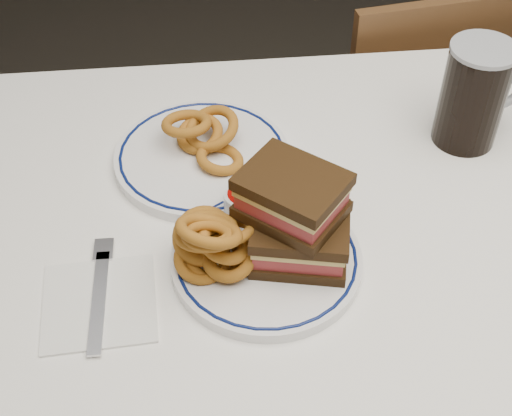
{
  "coord_description": "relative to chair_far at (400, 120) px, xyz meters",
  "views": [
    {
      "loc": [
        -0.27,
        -0.7,
        1.49
      ],
      "look_at": [
        -0.2,
        -0.02,
        0.81
      ],
      "focal_mm": 50.0,
      "sensor_mm": 36.0,
      "label": 1
    }
  ],
  "objects": [
    {
      "name": "dining_table",
      "position": [
        -0.21,
        -0.61,
        0.21
      ],
      "size": [
        1.27,
        0.87,
        0.75
      ],
      "color": "white",
      "rests_on": "floor"
    },
    {
      "name": "chair_far",
      "position": [
        0.0,
        0.0,
        0.0
      ],
      "size": [
        0.42,
        0.42,
        0.8
      ],
      "color": "#4A2C17",
      "rests_on": "floor"
    },
    {
      "name": "beer_mug",
      "position": [
        -0.05,
        -0.44,
        0.4
      ],
      "size": [
        0.15,
        0.1,
        0.17
      ],
      "color": "black",
      "rests_on": "dining_table"
    },
    {
      "name": "far_plate",
      "position": [
        -0.48,
        -0.46,
        0.32
      ],
      "size": [
        0.27,
        0.27,
        0.02
      ],
      "color": "white",
      "rests_on": "dining_table"
    },
    {
      "name": "napkin_fork",
      "position": [
        -0.63,
        -0.72,
        0.32
      ],
      "size": [
        0.15,
        0.19,
        0.01
      ],
      "color": "white",
      "rests_on": "dining_table"
    },
    {
      "name": "main_plate",
      "position": [
        -0.4,
        -0.68,
        0.32
      ],
      "size": [
        0.26,
        0.26,
        0.02
      ],
      "color": "white",
      "rests_on": "dining_table"
    },
    {
      "name": "onion_rings_main",
      "position": [
        -0.47,
        -0.69,
        0.37
      ],
      "size": [
        0.12,
        0.12,
        0.14
      ],
      "color": "brown",
      "rests_on": "main_plate"
    },
    {
      "name": "reuben_sandwich",
      "position": [
        -0.36,
        -0.68,
        0.39
      ],
      "size": [
        0.16,
        0.16,
        0.13
      ],
      "color": "black",
      "rests_on": "main_plate"
    },
    {
      "name": "ketchup_ramekin",
      "position": [
        -0.42,
        -0.59,
        0.35
      ],
      "size": [
        0.06,
        0.06,
        0.03
      ],
      "color": "white",
      "rests_on": "main_plate"
    },
    {
      "name": "onion_rings_far",
      "position": [
        -0.47,
        -0.45,
        0.35
      ],
      "size": [
        0.13,
        0.13,
        0.07
      ],
      "color": "brown",
      "rests_on": "far_plate"
    }
  ]
}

